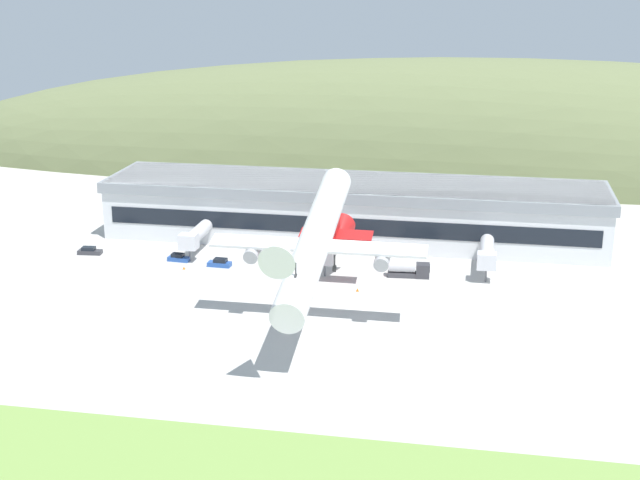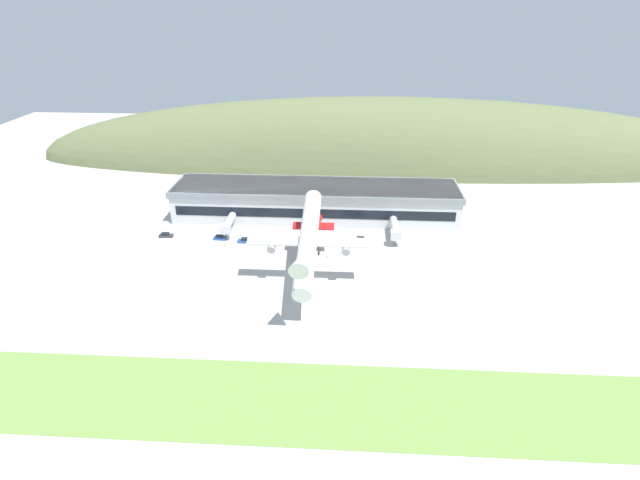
% 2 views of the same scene
% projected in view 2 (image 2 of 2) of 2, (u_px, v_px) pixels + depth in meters
% --- Properties ---
extents(ground_plane, '(431.85, 431.85, 0.00)m').
position_uv_depth(ground_plane, '(344.00, 289.00, 136.56)').
color(ground_plane, '#B7B5AF').
extents(grass_strip_foreground, '(388.67, 22.61, 0.08)m').
position_uv_depth(grass_strip_foreground, '(341.00, 403.00, 98.44)').
color(grass_strip_foreground, '#759947').
rests_on(grass_strip_foreground, ground_plane).
extents(hill_backdrop, '(335.87, 55.67, 61.57)m').
position_uv_depth(hill_backdrop, '(386.00, 163.00, 238.85)').
color(hill_backdrop, '#667047').
rests_on(hill_backdrop, ground_plane).
extents(terminal_building, '(101.17, 21.30, 11.84)m').
position_uv_depth(terminal_building, '(316.00, 199.00, 178.57)').
color(terminal_building, silver).
rests_on(terminal_building, ground_plane).
extents(jetway_0, '(3.38, 12.52, 5.43)m').
position_uv_depth(jetway_0, '(228.00, 224.00, 165.99)').
color(jetway_0, silver).
rests_on(jetway_0, ground_plane).
extents(jetway_1, '(3.38, 16.41, 5.43)m').
position_uv_depth(jetway_1, '(307.00, 228.00, 162.72)').
color(jetway_1, silver).
rests_on(jetway_1, ground_plane).
extents(jetway_2, '(3.38, 13.94, 5.43)m').
position_uv_depth(jetway_2, '(395.00, 229.00, 162.35)').
color(jetway_2, silver).
rests_on(jetway_2, ground_plane).
extents(cargo_airplane, '(33.59, 51.91, 16.79)m').
position_uv_depth(cargo_airplane, '(309.00, 240.00, 133.48)').
color(cargo_airplane, white).
extents(service_car_0, '(4.41, 2.09, 1.53)m').
position_uv_depth(service_car_0, '(245.00, 241.00, 162.12)').
color(service_car_0, '#264C99').
rests_on(service_car_0, ground_plane).
extents(service_car_1, '(4.71, 2.25, 1.45)m').
position_uv_depth(service_car_1, '(166.00, 235.00, 165.82)').
color(service_car_1, '#333338').
rests_on(service_car_1, ground_plane).
extents(service_car_2, '(4.26, 2.03, 1.49)m').
position_uv_depth(service_car_2, '(220.00, 238.00, 164.03)').
color(service_car_2, '#264C99').
rests_on(service_car_2, ground_plane).
extents(fuel_truck, '(7.61, 2.67, 3.03)m').
position_uv_depth(fuel_truck, '(353.00, 240.00, 160.36)').
color(fuel_truck, '#333338').
rests_on(fuel_truck, ground_plane).
extents(traffic_cone_0, '(0.52, 0.52, 0.58)m').
position_uv_depth(traffic_cone_0, '(224.00, 245.00, 160.09)').
color(traffic_cone_0, orange).
rests_on(traffic_cone_0, ground_plane).
extents(traffic_cone_1, '(0.52, 0.52, 0.58)m').
position_uv_depth(traffic_cone_1, '(327.00, 256.00, 153.19)').
color(traffic_cone_1, orange).
rests_on(traffic_cone_1, ground_plane).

